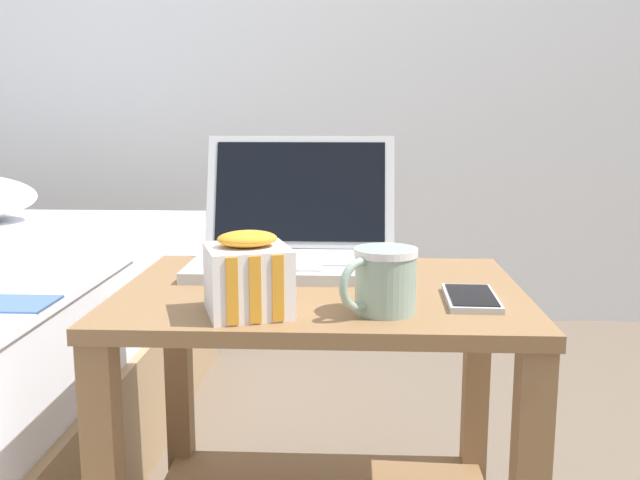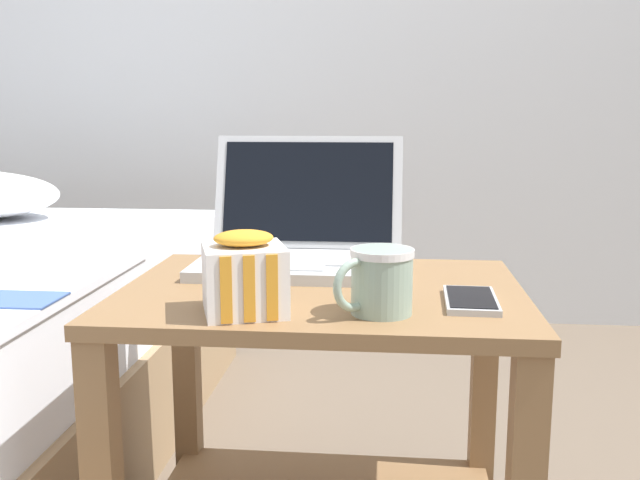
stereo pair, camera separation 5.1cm
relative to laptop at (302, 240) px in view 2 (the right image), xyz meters
name	(u,v)px [view 2 (the right image)]	position (x,y,z in m)	size (l,w,h in m)	color
bedside_table	(322,402)	(0.05, -0.16, -0.23)	(0.61, 0.46, 0.52)	olive
laptop	(302,240)	(0.00, 0.00, 0.00)	(0.35, 0.29, 0.22)	#B7BABC
mug_front_left	(380,278)	(0.14, -0.30, 0.00)	(0.11, 0.10, 0.09)	#8CA593
snack_bag	(244,276)	(-0.04, -0.31, 0.01)	(0.13, 0.13, 0.11)	white
cell_phone	(471,300)	(0.27, -0.23, -0.04)	(0.08, 0.14, 0.01)	#B7BABC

